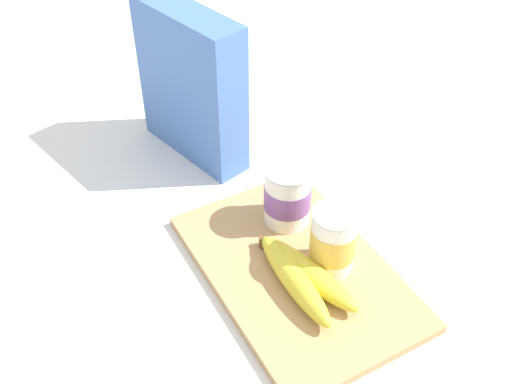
{
  "coord_description": "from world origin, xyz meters",
  "views": [
    {
      "loc": [
        0.46,
        -0.32,
        0.65
      ],
      "look_at": [
        -0.12,
        0.0,
        0.06
      ],
      "focal_mm": 42.66,
      "sensor_mm": 36.0,
      "label": 1
    }
  ],
  "objects_px": {
    "cereal_box": "(191,85)",
    "yogurt_cup_back": "(333,240)",
    "cutting_board": "(296,271)",
    "yogurt_cup_front": "(287,195)",
    "banana_bunch": "(301,276)"
  },
  "relations": [
    {
      "from": "cutting_board",
      "to": "banana_bunch",
      "type": "relative_size",
      "value": 1.96
    },
    {
      "from": "cutting_board",
      "to": "yogurt_cup_back",
      "type": "bearing_deg",
      "value": 67.9
    },
    {
      "from": "cutting_board",
      "to": "cereal_box",
      "type": "bearing_deg",
      "value": -179.99
    },
    {
      "from": "cereal_box",
      "to": "yogurt_cup_front",
      "type": "height_order",
      "value": "cereal_box"
    },
    {
      "from": "cutting_board",
      "to": "yogurt_cup_back",
      "type": "distance_m",
      "value": 0.07
    },
    {
      "from": "cereal_box",
      "to": "banana_bunch",
      "type": "distance_m",
      "value": 0.37
    },
    {
      "from": "cutting_board",
      "to": "banana_bunch",
      "type": "bearing_deg",
      "value": -22.35
    },
    {
      "from": "banana_bunch",
      "to": "yogurt_cup_front",
      "type": "bearing_deg",
      "value": 157.31
    },
    {
      "from": "cereal_box",
      "to": "cutting_board",
      "type": "bearing_deg",
      "value": 165.92
    },
    {
      "from": "cutting_board",
      "to": "cereal_box",
      "type": "xyz_separation_m",
      "value": [
        -0.33,
        -0.0,
        0.12
      ]
    },
    {
      "from": "yogurt_cup_back",
      "to": "banana_bunch",
      "type": "height_order",
      "value": "yogurt_cup_back"
    },
    {
      "from": "yogurt_cup_front",
      "to": "yogurt_cup_back",
      "type": "bearing_deg",
      "value": 3.09
    },
    {
      "from": "yogurt_cup_back",
      "to": "banana_bunch",
      "type": "bearing_deg",
      "value": -79.69
    },
    {
      "from": "cutting_board",
      "to": "cereal_box",
      "type": "distance_m",
      "value": 0.35
    },
    {
      "from": "cereal_box",
      "to": "yogurt_cup_back",
      "type": "bearing_deg",
      "value": 173.05
    }
  ]
}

